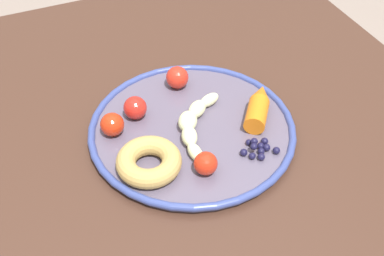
{
  "coord_description": "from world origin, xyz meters",
  "views": [
    {
      "loc": [
        0.23,
        0.57,
        1.31
      ],
      "look_at": [
        -0.01,
        0.02,
        0.74
      ],
      "focal_mm": 47.76,
      "sensor_mm": 36.0,
      "label": 1
    }
  ],
  "objects": [
    {
      "name": "dining_table",
      "position": [
        0.0,
        0.0,
        0.64
      ],
      "size": [
        0.92,
        0.95,
        0.73
      ],
      "color": "#41281D",
      "rests_on": "ground_plane"
    },
    {
      "name": "tomato_far",
      "position": [
        0.07,
        -0.04,
        0.76
      ],
      "size": [
        0.04,
        0.04,
        0.04
      ],
      "primitive_type": "sphere",
      "color": "red",
      "rests_on": "plate"
    },
    {
      "name": "blueberry_pile",
      "position": [
        -0.08,
        0.11,
        0.75
      ],
      "size": [
        0.06,
        0.05,
        0.02
      ],
      "color": "#191638",
      "rests_on": "plate"
    },
    {
      "name": "tomato_extra",
      "position": [
        -0.03,
        -0.09,
        0.76
      ],
      "size": [
        0.04,
        0.04,
        0.04
      ],
      "primitive_type": "sphere",
      "color": "red",
      "rests_on": "plate"
    },
    {
      "name": "tomato_mid",
      "position": [
        0.11,
        -0.02,
        0.76
      ],
      "size": [
        0.04,
        0.04,
        0.04
      ],
      "primitive_type": "sphere",
      "color": "red",
      "rests_on": "plate"
    },
    {
      "name": "tomato_near",
      "position": [
        0.01,
        0.11,
        0.76
      ],
      "size": [
        0.04,
        0.04,
        0.04
      ],
      "primitive_type": "sphere",
      "color": "red",
      "rests_on": "plate"
    },
    {
      "name": "banana",
      "position": [
        -0.01,
        0.02,
        0.76
      ],
      "size": [
        0.11,
        0.14,
        0.03
      ],
      "color": "beige",
      "rests_on": "plate"
    },
    {
      "name": "plate",
      "position": [
        -0.01,
        0.02,
        0.74
      ],
      "size": [
        0.34,
        0.34,
        0.02
      ],
      "color": "#554D60",
      "rests_on": "dining_table"
    },
    {
      "name": "carrot_orange",
      "position": [
        -0.12,
        0.03,
        0.76
      ],
      "size": [
        0.09,
        0.1,
        0.03
      ],
      "color": "orange",
      "rests_on": "plate"
    },
    {
      "name": "donut",
      "position": [
        0.09,
        0.08,
        0.76
      ],
      "size": [
        0.11,
        0.11,
        0.03
      ],
      "primitive_type": "torus",
      "rotation": [
        0.0,
        0.0,
        0.14
      ],
      "color": "tan",
      "rests_on": "plate"
    }
  ]
}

